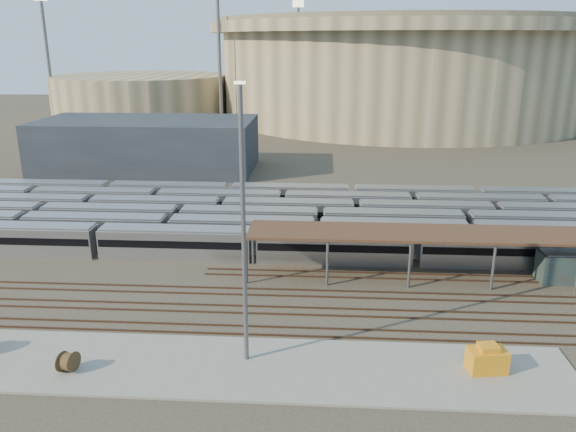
# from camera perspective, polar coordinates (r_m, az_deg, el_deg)

# --- Properties ---
(ground) EXTENTS (420.00, 420.00, 0.00)m
(ground) POSITION_cam_1_polar(r_m,az_deg,el_deg) (59.18, 3.41, -7.53)
(ground) COLOR #383026
(ground) RESTS_ON ground
(apron) EXTENTS (50.00, 9.00, 0.20)m
(apron) POSITION_cam_1_polar(r_m,az_deg,el_deg) (46.23, -3.15, -15.13)
(apron) COLOR gray
(apron) RESTS_ON ground
(subway_trains) EXTENTS (124.64, 23.90, 3.60)m
(subway_trains) POSITION_cam_1_polar(r_m,az_deg,el_deg) (75.78, 2.80, -0.35)
(subway_trains) COLOR #AAAAAF
(subway_trains) RESTS_ON ground
(inspection_shed) EXTENTS (60.30, 6.00, 5.30)m
(inspection_shed) POSITION_cam_1_polar(r_m,az_deg,el_deg) (64.89, 23.34, -1.96)
(inspection_shed) COLOR #5B5A5F
(inspection_shed) RESTS_ON ground
(empty_tracks) EXTENTS (170.00, 9.62, 0.18)m
(empty_tracks) POSITION_cam_1_polar(r_m,az_deg,el_deg) (54.65, 3.38, -9.66)
(empty_tracks) COLOR #4C3323
(empty_tracks) RESTS_ON ground
(stadium) EXTENTS (124.00, 124.00, 32.50)m
(stadium) POSITION_cam_1_polar(r_m,az_deg,el_deg) (195.44, 11.38, 14.67)
(stadium) COLOR tan
(stadium) RESTS_ON ground
(secondary_arena) EXTENTS (56.00, 56.00, 14.00)m
(secondary_arena) POSITION_cam_1_polar(r_m,az_deg,el_deg) (194.00, -14.68, 11.62)
(secondary_arena) COLOR tan
(secondary_arena) RESTS_ON ground
(service_building) EXTENTS (42.00, 20.00, 10.00)m
(service_building) POSITION_cam_1_polar(r_m,az_deg,el_deg) (115.85, -14.07, 7.03)
(service_building) COLOR #1E232D
(service_building) RESTS_ON ground
(floodlight_0) EXTENTS (4.00, 1.00, 38.40)m
(floodlight_0) POSITION_cam_1_polar(r_m,az_deg,el_deg) (166.40, -6.99, 15.88)
(floodlight_0) COLOR #5B5A5F
(floodlight_0) RESTS_ON ground
(floodlight_1) EXTENTS (4.00, 1.00, 38.40)m
(floodlight_1) POSITION_cam_1_polar(r_m,az_deg,el_deg) (193.33, -23.24, 14.86)
(floodlight_1) COLOR #5B5A5F
(floodlight_1) RESTS_ON ground
(floodlight_3) EXTENTS (4.00, 1.00, 38.40)m
(floodlight_3) POSITION_cam_1_polar(r_m,az_deg,el_deg) (213.91, 1.02, 16.33)
(floodlight_3) COLOR #5B5A5F
(floodlight_3) RESTS_ON ground
(cable_reel_west) EXTENTS (1.34, 1.83, 1.64)m
(cable_reel_west) POSITION_cam_1_polar(r_m,az_deg,el_deg) (48.34, -21.45, -13.60)
(cable_reel_west) COLOR #523B20
(cable_reel_west) RESTS_ON apron
(yard_light_pole) EXTENTS (0.81, 0.36, 22.04)m
(yard_light_pole) POSITION_cam_1_polar(r_m,az_deg,el_deg) (42.46, -4.55, -1.39)
(yard_light_pole) COLOR #5B5A5F
(yard_light_pole) RESTS_ON apron
(yellow_equipment) EXTENTS (3.13, 2.21, 1.82)m
(yellow_equipment) POSITION_cam_1_polar(r_m,az_deg,el_deg) (47.77, 19.55, -13.64)
(yellow_equipment) COLOR orange
(yellow_equipment) RESTS_ON apron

